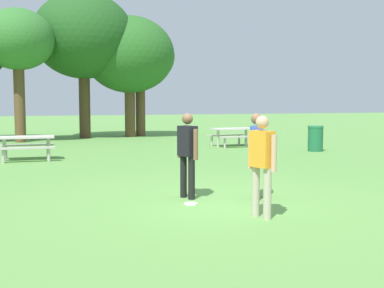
{
  "coord_description": "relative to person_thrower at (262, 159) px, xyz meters",
  "views": [
    {
      "loc": [
        -3.62,
        -8.38,
        1.86
      ],
      "look_at": [
        -0.2,
        1.04,
        1.0
      ],
      "focal_mm": 46.24,
      "sensor_mm": 36.0,
      "label": 1
    }
  ],
  "objects": [
    {
      "name": "ground_plane",
      "position": [
        -0.09,
        1.42,
        -0.94
      ],
      "size": [
        120.0,
        120.0,
        0.0
      ],
      "primitive_type": "plane",
      "color": "#609947"
    },
    {
      "name": "person_thrower",
      "position": [
        0.0,
        0.0,
        0.0
      ],
      "size": [
        0.32,
        0.59,
        1.64
      ],
      "color": "#B7AD93",
      "rests_on": "ground"
    },
    {
      "name": "person_catcher",
      "position": [
        -0.58,
        1.91,
        0.0
      ],
      "size": [
        0.32,
        0.59,
        1.64
      ],
      "color": "black",
      "rests_on": "ground"
    },
    {
      "name": "person_bystander",
      "position": [
        0.63,
        1.41,
        0.0
      ],
      "size": [
        0.35,
        0.57,
        1.64
      ],
      "color": "black",
      "rests_on": "ground"
    },
    {
      "name": "frisbee",
      "position": [
        -0.72,
        1.35,
        -0.93
      ],
      "size": [
        0.25,
        0.25,
        0.03
      ],
      "primitive_type": "cylinder",
      "color": "white",
      "rests_on": "ground"
    },
    {
      "name": "picnic_table_near",
      "position": [
        -3.32,
        9.52,
        -0.38
      ],
      "size": [
        1.77,
        1.5,
        0.77
      ],
      "color": "beige",
      "rests_on": "ground"
    },
    {
      "name": "picnic_table_far",
      "position": [
        4.86,
        11.71,
        -0.38
      ],
      "size": [
        1.81,
        1.55,
        0.77
      ],
      "color": "beige",
      "rests_on": "ground"
    },
    {
      "name": "trash_can_beside_table",
      "position": [
        6.97,
        8.83,
        -0.46
      ],
      "size": [
        0.59,
        0.59,
        0.96
      ],
      "color": "#1E663D",
      "rests_on": "ground"
    },
    {
      "name": "tree_broad_center",
      "position": [
        -3.38,
        17.07,
        3.66
      ],
      "size": [
        3.27,
        3.27,
        6.08
      ],
      "color": "brown",
      "rests_on": "ground"
    },
    {
      "name": "tree_far_right",
      "position": [
        -0.22,
        18.69,
        4.21
      ],
      "size": [
        5.08,
        5.08,
        7.34
      ],
      "color": "#4C3823",
      "rests_on": "ground"
    },
    {
      "name": "tree_slender_mid",
      "position": [
        2.16,
        18.81,
        3.36
      ],
      "size": [
        4.72,
        4.72,
        6.34
      ],
      "color": "brown",
      "rests_on": "ground"
    },
    {
      "name": "tree_back_left",
      "position": [
        2.82,
        19.16,
        3.3
      ],
      "size": [
        3.72,
        3.72,
        5.88
      ],
      "color": "brown",
      "rests_on": "ground"
    }
  ]
}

